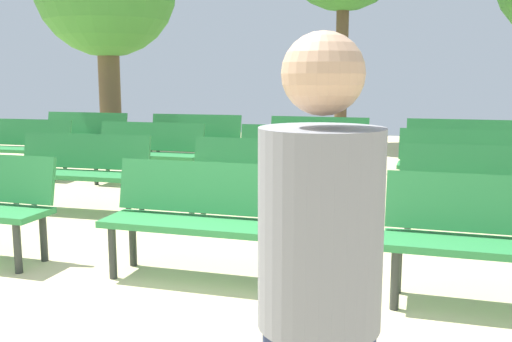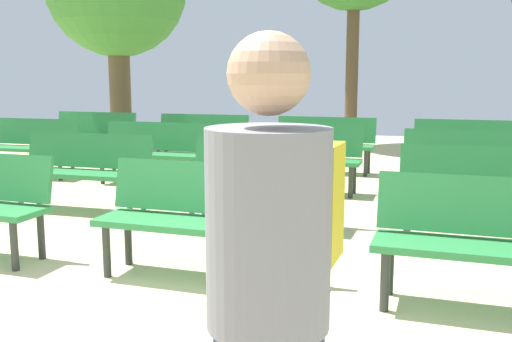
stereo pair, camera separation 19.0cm
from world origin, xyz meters
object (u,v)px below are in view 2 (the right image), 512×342
object	(u,v)px
bench_r3_c3	(468,145)
visitor_with_backpack	(272,291)
bench_r2_c3	(470,162)
bench_r3_c1	(201,136)
bench_r0_c2	(202,213)
bench_r3_c0	(93,133)
bench_r1_c3	(487,187)
bench_r2_c2	(301,154)
bench_r2_c0	(29,143)
bench_r2_c1	(153,149)
bench_r1_c1	(84,166)
bench_r0_c3	(500,237)
bench_r1_c2	(262,176)
bench_r3_c2	(324,141)

from	to	relation	value
bench_r3_c3	visitor_with_backpack	world-z (taller)	visitor_with_backpack
bench_r2_c3	bench_r3_c1	distance (m)	4.60
bench_r0_c2	bench_r3_c0	size ratio (longest dim) A/B	1.00
bench_r1_c3	bench_r2_c2	bearing A→B (deg)	140.53
bench_r1_c3	bench_r3_c3	bearing A→B (deg)	89.38
bench_r0_c2	visitor_with_backpack	world-z (taller)	visitor_with_backpack
bench_r2_c0	bench_r2_c1	distance (m)	2.16
bench_r1_c1	bench_r1_c3	size ratio (longest dim) A/B	1.00
bench_r2_c2	bench_r3_c3	distance (m)	2.78
bench_r1_c1	bench_r2_c3	size ratio (longest dim) A/B	0.99
bench_r2_c2	bench_r3_c3	xyz separation A→B (m)	(2.21, 1.68, 0.00)
bench_r2_c0	bench_r2_c2	world-z (taller)	same
bench_r1_c3	bench_r2_c0	bearing A→B (deg)	164.24
bench_r0_c2	bench_r0_c3	distance (m)	2.10
bench_r1_c1	bench_r2_c3	xyz separation A→B (m)	(4.29, 1.62, 0.00)
bench_r1_c2	bench_r2_c1	distance (m)	2.71
bench_r2_c1	bench_r3_c2	world-z (taller)	same
bench_r0_c3	bench_r2_c2	xyz separation A→B (m)	(-2.05, 3.59, 0.00)
bench_r2_c2	bench_r2_c3	distance (m)	2.11
bench_r2_c1	bench_r3_c2	distance (m)	2.76
bench_r3_c0	bench_r3_c2	bearing A→B (deg)	0.23
bench_r3_c0	bench_r3_c2	size ratio (longest dim) A/B	1.00
bench_r1_c1	bench_r1_c3	bearing A→B (deg)	-0.43
bench_r3_c1	bench_r1_c1	bearing A→B (deg)	-91.68
bench_r0_c3	bench_r1_c2	bearing A→B (deg)	141.37
bench_r1_c1	bench_r1_c2	distance (m)	2.13
bench_r1_c3	bench_r3_c2	size ratio (longest dim) A/B	0.99
bench_r1_c3	bench_r2_c1	world-z (taller)	same
bench_r0_c2	bench_r1_c3	world-z (taller)	same
bench_r3_c3	bench_r1_c1	bearing A→B (deg)	-140.93
bench_r2_c3	bench_r3_c1	world-z (taller)	same
bench_r2_c2	bench_r3_c3	size ratio (longest dim) A/B	1.00
bench_r1_c3	bench_r3_c0	xyz separation A→B (m)	(-6.35, 3.60, 0.00)
bench_r2_c1	bench_r2_c3	distance (m)	4.24
bench_r0_c3	bench_r0_c2	bearing A→B (deg)	179.83
bench_r2_c1	bench_r1_c3	bearing A→B (deg)	-20.54
bench_r2_c0	visitor_with_backpack	distance (m)	8.19
bench_r1_c3	bench_r3_c2	world-z (taller)	same
bench_r0_c3	bench_r1_c1	size ratio (longest dim) A/B	1.01
bench_r2_c2	bench_r3_c3	bearing A→B (deg)	37.98
bench_r0_c2	bench_r2_c2	bearing A→B (deg)	91.53
bench_r0_c2	bench_r3_c0	world-z (taller)	same
bench_r1_c2	bench_r3_c1	bearing A→B (deg)	122.84
bench_r3_c0	bench_r0_c3	bearing A→B (deg)	-38.99
bench_r0_c2	bench_r2_c1	bearing A→B (deg)	123.22
bench_r0_c3	bench_r1_c2	size ratio (longest dim) A/B	1.00
bench_r1_c2	bench_r3_c3	size ratio (longest dim) A/B	1.01
bench_r2_c3	bench_r3_c1	bearing A→B (deg)	158.88
bench_r1_c1	visitor_with_backpack	world-z (taller)	visitor_with_backpack
bench_r3_c1	bench_r2_c3	bearing A→B (deg)	-24.25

